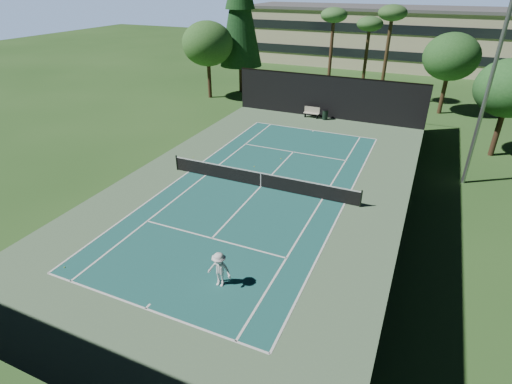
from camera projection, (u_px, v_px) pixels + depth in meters
ground at (261, 187)px, 25.87m from camera, size 160.00×160.00×0.00m
apron_slab at (261, 187)px, 25.87m from camera, size 18.00×32.00×0.01m
court_surface at (261, 187)px, 25.87m from camera, size 10.97×23.77×0.01m
court_lines at (261, 186)px, 25.86m from camera, size 11.07×23.87×0.01m
tennis_net at (261, 179)px, 25.61m from camera, size 12.90×0.10×1.10m
fence at (261, 158)px, 24.98m from camera, size 18.04×32.05×4.03m
player at (219, 270)px, 17.17m from camera, size 1.12×0.66×1.71m
tennis_ball_a at (65, 267)px, 18.61m from camera, size 0.06×0.06×0.06m
tennis_ball_b at (254, 167)px, 28.57m from camera, size 0.06×0.06×0.06m
tennis_ball_c at (281, 159)px, 29.84m from camera, size 0.07×0.07×0.07m
tennis_ball_d at (193, 157)px, 30.10m from camera, size 0.06×0.06×0.06m
park_bench at (312, 112)px, 38.54m from camera, size 1.50×0.45×1.02m
trash_bin at (325, 115)px, 37.99m from camera, size 0.56×0.56×0.95m
pine_tree at (240, 3)px, 43.38m from camera, size 4.80×4.80×15.00m
palm_a at (334, 19)px, 42.06m from camera, size 2.80×2.80×9.32m
palm_b at (370, 27)px, 42.81m from camera, size 2.80×2.80×8.42m
palm_c at (392, 17)px, 38.91m from camera, size 2.80×2.80×9.77m
decid_tree_a at (451, 57)px, 37.46m from camera, size 5.12×5.12×7.62m
decid_tree_b at (510, 88)px, 28.14m from camera, size 4.80×4.80×7.14m
decid_tree_c at (208, 44)px, 42.66m from camera, size 5.44×5.44×8.09m
campus_building at (380, 36)px, 60.93m from camera, size 40.50×12.50×8.30m
light_pole at (490, 84)px, 23.37m from camera, size 0.90×0.25×12.22m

